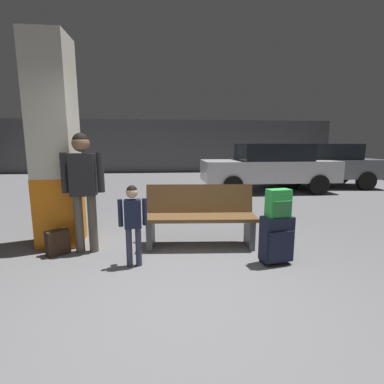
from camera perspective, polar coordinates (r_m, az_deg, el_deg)
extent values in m
cube|color=slate|center=(6.54, -3.97, -3.88)|extent=(18.00, 18.00, 0.10)
cube|color=#565658|center=(15.22, -4.85, 9.29)|extent=(18.00, 0.12, 2.80)
cube|color=orange|center=(4.61, -25.33, -3.49)|extent=(0.57, 0.57, 1.00)
cube|color=beige|center=(4.54, -26.71, 15.05)|extent=(0.56, 0.56, 1.96)
cube|color=brown|center=(4.03, 1.71, -5.23)|extent=(1.63, 0.54, 0.05)
cube|color=brown|center=(4.22, 1.54, -1.28)|extent=(1.60, 0.22, 0.42)
cube|color=#4C4C51|center=(4.12, -8.46, -8.37)|extent=(0.11, 0.40, 0.41)
cube|color=#4C4C51|center=(4.20, 11.66, -8.13)|extent=(0.11, 0.40, 0.41)
cube|color=#191E33|center=(3.66, 16.89, -9.08)|extent=(0.41, 0.27, 0.56)
cube|color=#191E33|center=(3.59, 17.81, -10.50)|extent=(0.34, 0.09, 0.36)
cube|color=#A5A5AA|center=(3.65, 16.42, -4.72)|extent=(0.14, 0.05, 0.02)
cylinder|color=black|center=(3.76, 13.83, -13.38)|extent=(0.03, 0.05, 0.04)
cylinder|color=black|center=(3.92, 18.01, -12.61)|extent=(0.03, 0.05, 0.04)
cube|color=green|center=(3.55, 17.24, -2.17)|extent=(0.30, 0.20, 0.34)
cube|color=#2B773A|center=(3.48, 18.02, -3.29)|extent=(0.23, 0.07, 0.19)
cylinder|color=black|center=(3.52, 17.37, 0.35)|extent=(0.06, 0.03, 0.02)
cylinder|color=#33384C|center=(3.53, -10.89, -10.91)|extent=(0.07, 0.07, 0.49)
cylinder|color=#33384C|center=(3.53, -12.73, -10.97)|extent=(0.07, 0.07, 0.49)
cube|color=#191E38|center=(3.41, -12.05, -4.38)|extent=(0.21, 0.14, 0.35)
cylinder|color=#191E38|center=(3.41, -9.66, -4.02)|extent=(0.06, 0.06, 0.33)
cylinder|color=#191E38|center=(3.41, -14.45, -4.17)|extent=(0.06, 0.06, 0.33)
sphere|color=tan|center=(3.36, -12.20, -0.04)|extent=(0.14, 0.14, 0.14)
sphere|color=black|center=(3.35, -12.21, 0.28)|extent=(0.13, 0.13, 0.13)
cylinder|color=#E5D84C|center=(3.51, -13.21, -3.75)|extent=(0.06, 0.06, 0.10)
cylinder|color=red|center=(3.49, -13.26, -2.55)|extent=(0.01, 0.01, 0.06)
cylinder|color=brown|center=(4.10, -19.65, -6.14)|extent=(0.12, 0.12, 0.80)
cylinder|color=brown|center=(4.15, -22.12, -6.12)|extent=(0.12, 0.12, 0.80)
cube|color=#232326|center=(4.00, -21.47, 3.31)|extent=(0.33, 0.20, 0.56)
cylinder|color=#232326|center=(3.94, -18.23, 3.83)|extent=(0.09, 0.09, 0.54)
cylinder|color=#232326|center=(4.06, -24.66, 3.59)|extent=(0.09, 0.09, 0.54)
sphere|color=brown|center=(3.98, -21.84, 9.25)|extent=(0.23, 0.23, 0.23)
sphere|color=black|center=(3.98, -21.87, 9.71)|extent=(0.21, 0.21, 0.21)
cube|color=black|center=(4.24, -25.79, -9.26)|extent=(0.32, 0.30, 0.34)
cube|color=#423328|center=(4.34, -26.17, -9.57)|extent=(0.20, 0.17, 0.19)
cylinder|color=black|center=(4.19, -25.95, -7.21)|extent=(0.06, 0.06, 0.02)
cube|color=silver|center=(9.23, 15.10, 4.28)|extent=(4.10, 1.70, 0.64)
cube|color=black|center=(9.25, 16.14, 7.85)|extent=(2.10, 1.54, 0.52)
cylinder|color=black|center=(8.13, 8.32, 1.21)|extent=(0.60, 0.20, 0.60)
cylinder|color=black|center=(9.68, 6.11, 2.59)|extent=(0.60, 0.20, 0.60)
cylinder|color=black|center=(9.10, 24.45, 1.33)|extent=(0.60, 0.20, 0.60)
cylinder|color=black|center=(10.51, 20.17, 2.60)|extent=(0.60, 0.20, 0.60)
cube|color=slate|center=(10.86, 24.16, 4.52)|extent=(4.24, 2.09, 0.64)
cube|color=black|center=(10.89, 25.10, 7.53)|extent=(2.24, 1.74, 0.52)
cylinder|color=black|center=(9.68, 18.86, 2.13)|extent=(0.62, 0.26, 0.60)
cylinder|color=black|center=(11.20, 16.28, 3.20)|extent=(0.62, 0.26, 0.60)
cylinder|color=black|center=(10.80, 32.06, 1.90)|extent=(0.62, 0.26, 0.60)
cylinder|color=black|center=(12.18, 28.14, 2.94)|extent=(0.62, 0.26, 0.60)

